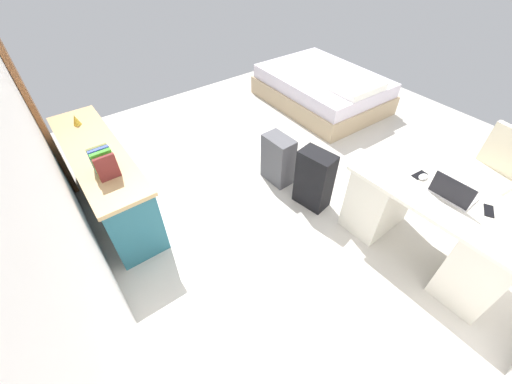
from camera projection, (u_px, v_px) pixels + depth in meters
The scene contains 15 objects.
ground_plane at pixel (314, 177), 3.83m from camera, with size 5.90×5.90×0.00m, color beige.
wall_back at pixel (43, 172), 1.87m from camera, with size 4.86×0.10×2.61m, color white.
door_wooden at pixel (26, 95), 3.20m from camera, with size 0.88×0.05×2.04m, color brown.
desk at pixel (428, 224), 2.78m from camera, with size 1.46×0.70×0.75m.
office_chair at pixel (484, 180), 3.16m from camera, with size 0.52×0.52×0.94m.
credenza at pixel (107, 179), 3.24m from camera, with size 1.80×0.48×0.74m.
bed at pixel (322, 89), 5.01m from camera, with size 1.93×1.45×0.58m.
suitcase_black at pixel (314, 180), 3.30m from camera, with size 0.36×0.22×0.66m, color black.
suitcase_spare_grey at pixel (278, 160), 3.61m from camera, with size 0.36×0.22×0.58m, color #4C4C51.
laptop at pixel (453, 193), 2.47m from camera, with size 0.32×0.23×0.21m.
computer_mouse at pixel (423, 177), 2.66m from camera, with size 0.06×0.10×0.03m, color white.
cell_phone_near_laptop at pixel (489, 211), 2.40m from camera, with size 0.07×0.14×0.01m, color black.
cell_phone_by_mouse at pixel (420, 175), 2.70m from camera, with size 0.07×0.14×0.01m, color black.
book_row at pixel (104, 163), 2.67m from camera, with size 0.23×0.17×0.24m.
figurine_small at pixel (76, 120), 3.27m from camera, with size 0.08×0.08×0.11m, color gold.
Camera 1 is at (-1.91, 2.30, 2.51)m, focal length 22.24 mm.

